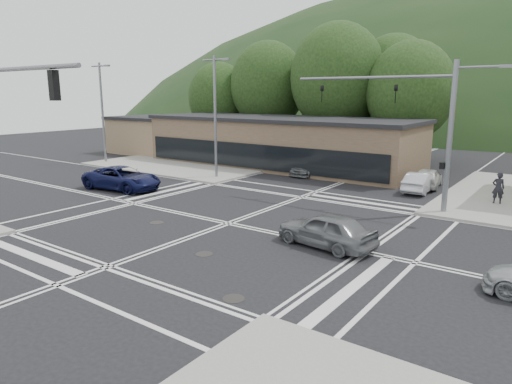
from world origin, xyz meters
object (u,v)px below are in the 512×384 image
Objects in this scene: car_blue_west at (122,178)px; car_northbound at (311,167)px; car_queue_a at (420,182)px; pedestrian at (498,188)px; car_queue_b at (428,178)px; car_grey_center at (326,230)px.

car_northbound is (7.54, 12.38, -0.12)m from car_blue_west.
pedestrian is (4.72, -1.24, 0.39)m from car_queue_a.
car_blue_west reaches higher than car_queue_b.
car_northbound is at bearing -38.14° from car_blue_west.
car_queue_a reaches higher than car_northbound.
car_northbound is at bearing -11.51° from car_queue_a.
car_queue_b is at bearing -48.96° from pedestrian.
car_blue_west is at bearing -90.31° from car_grey_center.
car_grey_center is 1.08× the size of car_queue_b.
car_grey_center reaches higher than car_northbound.
car_blue_west reaches higher than car_grey_center.
pedestrian reaches higher than car_queue_a.
car_northbound is (-8.95, 1.53, -0.01)m from car_queue_a.
car_blue_west is 1.38× the size of car_queue_b.
car_grey_center is (16.55, -2.54, -0.03)m from car_blue_west.
car_queue_a is 1.77m from car_queue_b.
car_northbound is (-8.95, -0.24, -0.04)m from car_queue_b.
car_blue_west reaches higher than car_queue_a.
car_queue_a is at bearing -31.18° from pedestrian.
car_queue_b is (-0.05, 15.16, -0.06)m from car_grey_center.
car_grey_center reaches higher than car_queue_a.
pedestrian reaches higher than car_grey_center.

